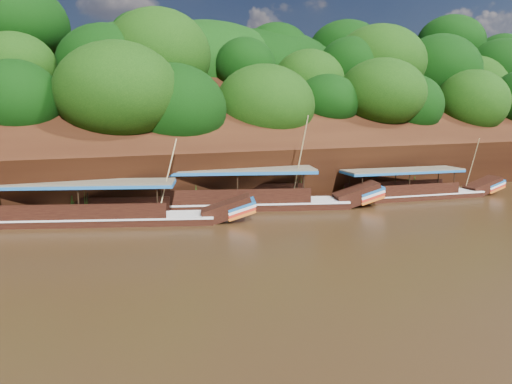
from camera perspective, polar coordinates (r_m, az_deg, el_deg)
ground at (r=26.15m, az=10.52°, el=-4.84°), size 160.00×160.00×0.00m
riverbank at (r=46.08m, az=-5.70°, el=3.83°), size 120.00×30.06×19.40m
boat_0 at (r=37.85m, az=18.07°, el=0.04°), size 13.49×3.67×4.73m
boat_1 at (r=32.41m, az=0.55°, el=-0.82°), size 15.14×6.78×6.50m
boat_2 at (r=29.27m, az=-16.04°, el=-2.42°), size 15.05×6.95×5.19m
reeds at (r=32.76m, az=-3.20°, el=-0.16°), size 49.33×2.59×2.13m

